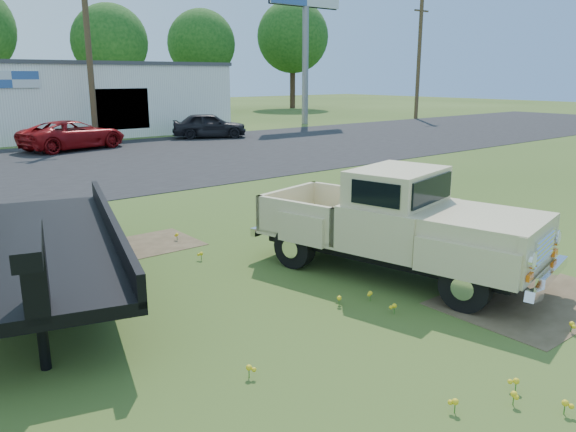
# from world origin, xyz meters

# --- Properties ---
(ground) EXTENTS (140.00, 140.00, 0.00)m
(ground) POSITION_xyz_m (0.00, 0.00, 0.00)
(ground) COLOR #324A17
(ground) RESTS_ON ground
(asphalt_lot) EXTENTS (90.00, 14.00, 0.02)m
(asphalt_lot) POSITION_xyz_m (0.00, 15.00, 0.00)
(asphalt_lot) COLOR black
(asphalt_lot) RESTS_ON ground
(dirt_patch_a) EXTENTS (3.00, 2.00, 0.01)m
(dirt_patch_a) POSITION_xyz_m (1.50, -3.00, 0.00)
(dirt_patch_a) COLOR #493C27
(dirt_patch_a) RESTS_ON ground
(dirt_patch_b) EXTENTS (2.20, 1.60, 0.01)m
(dirt_patch_b) POSITION_xyz_m (-2.00, 3.50, 0.00)
(dirt_patch_b) COLOR #493C27
(dirt_patch_b) RESTS_ON ground
(commercial_building) EXTENTS (14.20, 8.20, 4.15)m
(commercial_building) POSITION_xyz_m (6.00, 26.99, 2.10)
(commercial_building) COLOR silver
(commercial_building) RESTS_ON ground
(utility_pole_mid) EXTENTS (1.60, 0.30, 9.00)m
(utility_pole_mid) POSITION_xyz_m (4.00, 22.00, 4.60)
(utility_pole_mid) COLOR #453520
(utility_pole_mid) RESTS_ON ground
(utility_pole_east) EXTENTS (1.60, 0.30, 9.00)m
(utility_pole_east) POSITION_xyz_m (30.00, 22.00, 4.60)
(utility_pole_east) COLOR #453520
(utility_pole_east) RESTS_ON ground
(treeline_e) EXTENTS (6.08, 6.08, 9.04)m
(treeline_e) POSITION_xyz_m (12.00, 39.00, 5.98)
(treeline_e) COLOR #382519
(treeline_e) RESTS_ON ground
(treeline_f) EXTENTS (6.40, 6.40, 9.52)m
(treeline_f) POSITION_xyz_m (22.00, 41.50, 6.30)
(treeline_f) COLOR #382519
(treeline_f) RESTS_ON ground
(treeline_g) EXTENTS (7.36, 7.36, 10.95)m
(treeline_g) POSITION_xyz_m (32.00, 40.00, 7.25)
(treeline_g) COLOR #382519
(treeline_g) RESTS_ON ground
(vintage_pickup_truck) EXTENTS (3.14, 5.50, 1.88)m
(vintage_pickup_truck) POSITION_xyz_m (0.72, -0.85, 0.94)
(vintage_pickup_truck) COLOR tan
(vintage_pickup_truck) RESTS_ON ground
(flatbed_trailer) EXTENTS (4.11, 7.30, 1.89)m
(flatbed_trailer) POSITION_xyz_m (-4.33, 2.09, 0.95)
(flatbed_trailer) COLOR black
(flatbed_trailer) RESTS_ON ground
(red_pickup) EXTENTS (5.25, 3.33, 1.35)m
(red_pickup) POSITION_xyz_m (2.16, 19.86, 0.68)
(red_pickup) COLOR maroon
(red_pickup) RESTS_ON ground
(dark_sedan) EXTENTS (4.35, 3.29, 1.38)m
(dark_sedan) POSITION_xyz_m (9.75, 20.21, 0.69)
(dark_sedan) COLOR black
(dark_sedan) RESTS_ON ground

